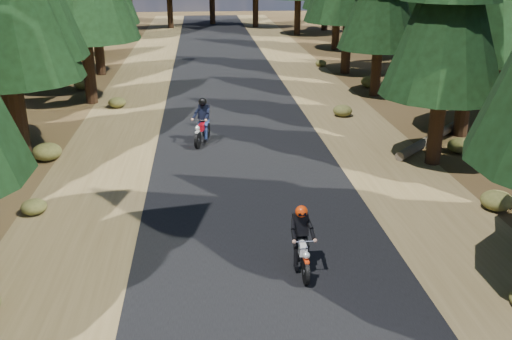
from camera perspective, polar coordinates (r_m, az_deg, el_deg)
The scene contains 8 objects.
ground at distance 13.91m, azimuth 0.60°, elevation -6.42°, with size 120.00×120.00×0.00m, color #402D17.
road at distance 18.48m, azimuth -1.05°, elevation 0.62°, with size 6.00×100.00×0.01m, color black.
shoulder_l at distance 18.72m, azimuth -15.23°, elevation 0.12°, with size 3.20×100.00×0.01m, color brown.
shoulder_r at distance 19.37m, azimuth 12.64°, elevation 1.05°, with size 3.20×100.00×0.01m, color brown.
log_near at distance 21.62m, azimuth 17.25°, elevation 3.09°, with size 0.32×0.32×5.38m, color #4C4233.
understory_shrubs at distance 21.16m, azimuth -0.03°, elevation 3.95°, with size 15.58×32.57×0.60m.
rider_lead at distance 12.20m, azimuth 4.57°, elevation -8.01°, with size 0.49×1.62×1.45m.
rider_follow at distance 20.45m, azimuth -5.40°, elevation 4.11°, with size 1.04×1.91×1.63m.
Camera 1 is at (-1.35, -12.32, 6.31)m, focal length 40.00 mm.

